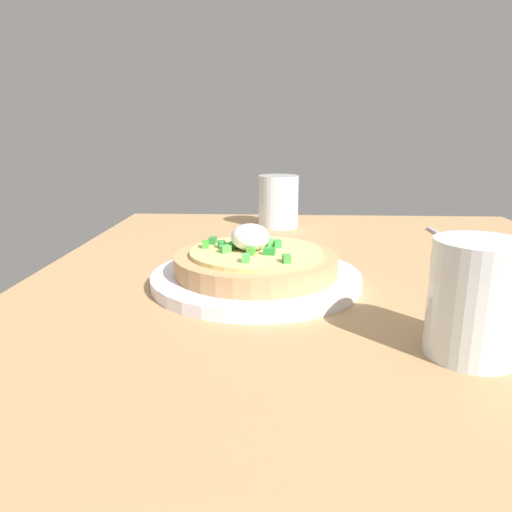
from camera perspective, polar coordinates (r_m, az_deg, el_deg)
dining_table at (r=58.04cm, az=10.30°, el=-4.27°), size 90.39×76.98×2.47cm
plate at (r=56.04cm, az=0.00°, el=-2.66°), size 24.48×24.48×1.38cm
pizza at (r=55.41cm, az=-0.06°, el=-0.51°), size 18.99×18.99×5.80cm
cup_near at (r=41.45cm, az=24.83°, el=-5.02°), size 7.33×7.33×9.52cm
cup_far at (r=88.00cm, az=2.69°, el=6.24°), size 7.32×7.32×9.44cm
fork at (r=85.35cm, az=21.45°, el=2.20°), size 11.82×1.50×0.50cm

